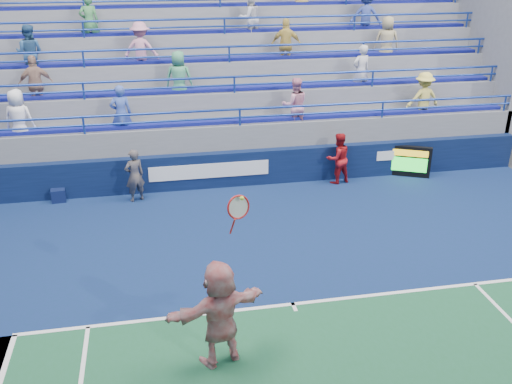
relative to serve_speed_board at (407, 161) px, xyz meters
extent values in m
plane|color=#333538|center=(-5.29, -6.24, -0.51)|extent=(120.00, 120.00, 0.00)
cube|color=#0F264B|center=(-5.29, -4.04, -0.50)|extent=(18.00, 8.40, 0.02)
cube|color=white|center=(-5.29, -6.24, -0.49)|extent=(11.00, 0.10, 0.01)
cube|color=white|center=(-5.29, -6.34, -0.49)|extent=(0.08, 0.30, 0.01)
cube|color=#091535|center=(-5.29, 0.26, 0.04)|extent=(18.00, 0.30, 1.10)
cube|color=white|center=(-6.29, 0.10, 0.09)|extent=(3.60, 0.02, 0.45)
cube|color=white|center=(-0.09, 0.10, 0.19)|extent=(1.80, 0.02, 0.30)
cube|color=slate|center=(-5.29, 3.21, 0.04)|extent=(18.00, 5.60, 1.10)
cube|color=slate|center=(-5.29, 3.21, 0.42)|extent=(18.00, 5.60, 1.85)
cube|color=#151C92|center=(-5.29, 0.86, 1.39)|extent=(17.40, 0.45, 0.10)
cylinder|color=navy|center=(-5.29, 0.46, 1.84)|extent=(18.00, 0.07, 0.07)
cube|color=slate|center=(-5.29, 3.71, 0.79)|extent=(18.00, 4.60, 2.60)
cube|color=#151C92|center=(-5.29, 1.86, 2.14)|extent=(17.40, 0.45, 0.10)
cylinder|color=navy|center=(-5.29, 1.46, 2.59)|extent=(18.00, 0.07, 0.07)
cube|color=slate|center=(-5.29, 4.21, 1.17)|extent=(18.00, 3.60, 3.35)
cube|color=#151C92|center=(-5.29, 2.86, 2.89)|extent=(17.40, 0.45, 0.10)
cylinder|color=navy|center=(-5.29, 2.46, 3.34)|extent=(18.00, 0.07, 0.07)
cube|color=slate|center=(-5.29, 4.71, 1.54)|extent=(18.00, 2.60, 4.10)
cube|color=#151C92|center=(-5.29, 3.86, 3.64)|extent=(17.40, 0.45, 0.10)
cylinder|color=navy|center=(-5.29, 3.46, 4.09)|extent=(18.00, 0.07, 0.07)
cube|color=slate|center=(-5.29, 5.21, 1.92)|extent=(18.00, 1.60, 4.85)
cube|color=#151C92|center=(-5.29, 4.86, 4.39)|extent=(17.40, 0.45, 0.10)
imported|color=#3A55AF|center=(-8.74, 0.86, 1.77)|extent=(0.66, 0.46, 1.70)
imported|color=silver|center=(-4.37, 3.86, 4.02)|extent=(0.97, 0.85, 1.70)
imported|color=#45986C|center=(-6.95, 1.86, 2.52)|extent=(0.93, 0.71, 1.70)
imported|color=#D6B753|center=(-3.33, 2.86, 3.27)|extent=(1.06, 0.61, 1.70)
imported|color=#2D5888|center=(-11.39, 2.86, 3.27)|extent=(0.93, 0.79, 1.70)
imported|color=white|center=(-11.59, 0.86, 1.77)|extent=(0.92, 0.69, 1.70)
imported|color=silver|center=(-1.05, 1.86, 2.52)|extent=(0.69, 0.53, 1.70)
imported|color=pink|center=(-3.50, 0.86, 1.77)|extent=(0.84, 0.66, 1.70)
imported|color=pink|center=(-8.04, 2.86, 3.27)|extent=(1.21, 0.85, 1.70)
imported|color=#3F8C4C|center=(-9.61, 3.86, 4.02)|extent=(0.66, 0.48, 1.70)
imported|color=#314495|center=(-0.25, 3.86, 4.02)|extent=(1.22, 0.90, 1.70)
imported|color=#EDD95C|center=(0.74, 0.86, 1.77)|extent=(1.14, 0.70, 1.70)
imported|color=tan|center=(0.18, 2.86, 3.27)|extent=(0.95, 0.75, 1.70)
imported|color=tan|center=(-11.16, 1.86, 2.52)|extent=(1.06, 0.60, 1.70)
cube|color=black|center=(0.00, 0.01, 0.00)|extent=(1.39, 0.76, 1.01)
cube|color=gold|center=(0.00, -0.08, 0.30)|extent=(1.24, 0.02, 0.20)
cube|color=#19E533|center=(0.00, -0.08, -0.08)|extent=(1.24, 0.02, 0.46)
cube|color=#0C163D|center=(-10.68, 0.04, -0.31)|extent=(0.43, 0.43, 0.39)
cube|color=#0C163D|center=(-10.68, 0.21, 0.04)|extent=(0.39, 0.09, 0.30)
imported|color=silver|center=(-6.97, -7.64, 0.49)|extent=(1.94, 1.14, 2.00)
torus|color=red|center=(-6.62, -7.64, 2.48)|extent=(0.41, 0.23, 0.40)
cylinder|color=red|center=(-6.72, -7.64, 2.15)|extent=(0.09, 0.23, 0.36)
sphere|color=#D3EB36|center=(-6.57, -7.69, 2.66)|extent=(0.07, 0.07, 0.07)
imported|color=#131B35|center=(-8.47, -0.34, 0.28)|extent=(0.68, 0.57, 1.57)
imported|color=#A41218|center=(-2.34, -0.10, 0.29)|extent=(0.90, 0.77, 1.60)
camera|label=1|loc=(-7.87, -15.77, 6.34)|focal=40.00mm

